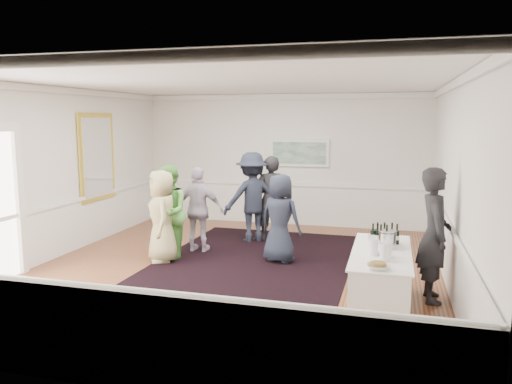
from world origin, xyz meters
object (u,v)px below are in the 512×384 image
(guest_navy, at_px, (280,218))
(guest_tan, at_px, (162,216))
(guest_green, at_px, (168,212))
(ice_bucket, at_px, (387,240))
(serving_table, at_px, (380,280))
(guest_lilac, at_px, (199,210))
(guest_dark_b, at_px, (270,199))
(guest_dark_a, at_px, (252,197))
(nut_bowl, at_px, (378,266))
(bartender, at_px, (434,235))

(guest_navy, bearing_deg, guest_tan, 31.32)
(guest_green, distance_m, ice_bucket, 4.17)
(serving_table, xyz_separation_m, guest_lilac, (-3.52, 2.18, 0.42))
(guest_dark_b, relative_size, ice_bucket, 7.03)
(guest_green, bearing_deg, ice_bucket, 41.08)
(guest_green, xyz_separation_m, guest_navy, (2.05, 0.34, -0.07))
(guest_dark_a, xyz_separation_m, nut_bowl, (2.71, -4.08, -0.09))
(guest_tan, distance_m, guest_navy, 2.15)
(guest_tan, xyz_separation_m, guest_lilac, (0.39, 0.82, -0.01))
(bartender, bearing_deg, guest_lilac, 63.42)
(ice_bucket, height_order, nut_bowl, ice_bucket)
(guest_dark_a, bearing_deg, nut_bowl, 89.12)
(guest_green, relative_size, nut_bowl, 6.40)
(guest_green, xyz_separation_m, guest_dark_b, (1.50, 1.85, 0.03))
(guest_dark_a, bearing_deg, serving_table, 95.61)
(guest_tan, xyz_separation_m, nut_bowl, (3.89, -2.19, 0.02))
(guest_tan, height_order, ice_bucket, guest_tan)
(guest_dark_a, xyz_separation_m, guest_navy, (0.91, -1.34, -0.14))
(serving_table, relative_size, bartender, 1.06)
(nut_bowl, bearing_deg, guest_dark_b, 119.14)
(guest_dark_a, relative_size, guest_dark_b, 1.04)
(guest_tan, xyz_separation_m, guest_green, (0.03, 0.20, 0.04))
(bartender, bearing_deg, guest_navy, 56.62)
(serving_table, xyz_separation_m, guest_green, (-3.88, 1.56, 0.46))
(guest_lilac, height_order, ice_bucket, guest_lilac)
(bartender, bearing_deg, guest_dark_b, 41.71)
(guest_dark_b, relative_size, nut_bowl, 6.62)
(guest_tan, bearing_deg, guest_lilac, 124.36)
(bartender, relative_size, guest_dark_b, 1.06)
(guest_lilac, xyz_separation_m, nut_bowl, (3.50, -3.01, 0.03))
(guest_lilac, bearing_deg, guest_dark_a, -128.39)
(guest_dark_b, xyz_separation_m, nut_bowl, (2.36, -4.24, -0.05))
(guest_tan, height_order, guest_dark_b, guest_dark_b)
(bartender, xyz_separation_m, guest_tan, (-4.62, 0.78, -0.12))
(bartender, height_order, guest_dark_a, bartender)
(guest_green, distance_m, guest_lilac, 0.72)
(bartender, bearing_deg, guest_tan, 74.50)
(guest_green, height_order, guest_dark_b, guest_dark_b)
(guest_navy, bearing_deg, serving_table, 150.64)
(guest_dark_b, bearing_deg, nut_bowl, 89.52)
(bartender, xyz_separation_m, guest_green, (-4.59, 0.98, -0.08))
(guest_tan, relative_size, nut_bowl, 6.11)
(nut_bowl, bearing_deg, guest_green, 148.22)
(serving_table, relative_size, guest_lilac, 1.22)
(guest_dark_a, height_order, guest_navy, guest_dark_a)
(guest_green, bearing_deg, guest_lilac, 119.71)
(ice_bucket, bearing_deg, nut_bowl, -94.78)
(guest_tan, relative_size, guest_dark_a, 0.88)
(serving_table, bearing_deg, guest_tan, 160.81)
(ice_bucket, bearing_deg, guest_tan, 163.89)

